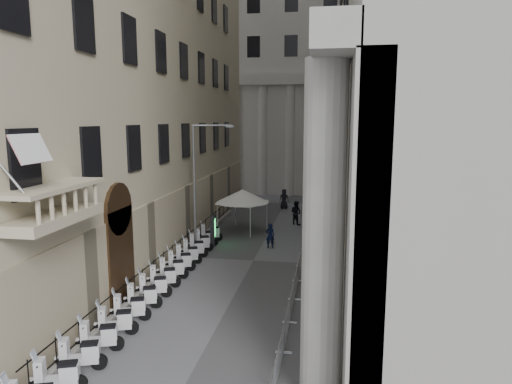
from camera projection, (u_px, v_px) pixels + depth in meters
The scene contains 31 objects.
far_building at pixel (295, 61), 53.00m from camera, with size 22.00×10.00×30.00m, color #B6B3AB.
iron_fence at pixel (178, 263), 26.82m from camera, with size 0.30×28.00×1.40m, color black, non-canonical shape.
blue_awning at pixel (325, 235), 33.27m from camera, with size 1.60×3.00×3.00m, color navy, non-canonical shape.
scooter_2 at pixel (82, 371), 15.32m from camera, with size 0.56×1.40×1.50m, color silver, non-canonical shape.
scooter_3 at pixel (101, 352), 16.57m from camera, with size 0.56×1.40×1.50m, color silver, non-canonical shape.
scooter_4 at pixel (117, 336), 17.83m from camera, with size 0.56×1.40×1.50m, color silver, non-canonical shape.
scooter_5 at pixel (131, 321), 19.08m from camera, with size 0.56×1.40×1.50m, color silver, non-canonical shape.
scooter_6 at pixel (143, 309), 20.34m from camera, with size 0.56×1.40×1.50m, color silver, non-canonical shape.
scooter_7 at pixel (154, 298), 21.60m from camera, with size 0.56×1.40×1.50m, color silver, non-canonical shape.
scooter_8 at pixel (164, 288), 22.85m from camera, with size 0.56×1.40×1.50m, color silver, non-canonical shape.
scooter_9 at pixel (173, 279), 24.11m from camera, with size 0.56×1.40×1.50m, color silver, non-canonical shape.
scooter_10 at pixel (181, 271), 25.36m from camera, with size 0.56×1.40×1.50m, color silver, non-canonical shape.
scooter_11 at pixel (188, 264), 26.62m from camera, with size 0.56×1.40×1.50m, color silver, non-canonical shape.
scooter_12 at pixel (194, 258), 27.87m from camera, with size 0.56×1.40×1.50m, color silver, non-canonical shape.
scooter_13 at pixel (200, 252), 29.13m from camera, with size 0.56×1.40×1.50m, color silver, non-canonical shape.
scooter_14 at pixel (205, 246), 30.39m from camera, with size 0.56×1.40×1.50m, color silver, non-canonical shape.
scooter_15 at pixel (210, 241), 31.64m from camera, with size 0.56×1.40×1.50m, color silver, non-canonical shape.
barrier_1 at pixel (280, 372), 15.29m from camera, with size 0.60×2.40×1.10m, color #B4B7BD, non-canonical shape.
barrier_2 at pixel (287, 337), 17.72m from camera, with size 0.60×2.40×1.10m, color #B4B7BD, non-canonical shape.
barrier_3 at pixel (292, 311), 20.16m from camera, with size 0.60×2.40×1.10m, color #B4B7BD, non-canonical shape.
barrier_4 at pixel (296, 290), 22.60m from camera, with size 0.60×2.40×1.10m, color #B4B7BD, non-canonical shape.
barrier_5 at pixel (300, 273), 25.03m from camera, with size 0.60×2.40×1.10m, color #B4B7BD, non-canonical shape.
barrier_6 at pixel (303, 260), 27.47m from camera, with size 0.60×2.40×1.10m, color #B4B7BD, non-canonical shape.
barrier_7 at pixel (305, 248), 29.90m from camera, with size 0.60×2.40×1.10m, color #B4B7BD, non-canonical shape.
barrier_8 at pixel (307, 238), 32.34m from camera, with size 0.60×2.40×1.10m, color #B4B7BD, non-canonical shape.
security_tent at pixel (239, 195), 34.58m from camera, with size 3.94×3.94×3.20m.
street_lamp at pixel (199, 176), 29.20m from camera, with size 2.57×0.82×8.04m.
info_kiosk at pixel (213, 231), 30.44m from camera, with size 0.46×0.98×2.01m.
pedestrian_a at pixel (270, 236), 29.90m from camera, with size 0.60×0.39×1.63m, color black.
pedestrian_b at pixel (296, 213), 36.49m from camera, with size 0.94×0.73×1.93m, color black.
pedestrian_c at pixel (284, 199), 42.98m from camera, with size 0.91×0.59×1.87m, color black.
Camera 1 is at (4.39, -6.75, 8.38)m, focal length 32.00 mm.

